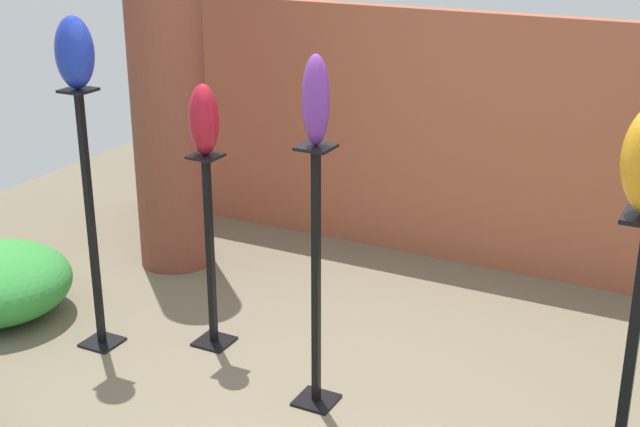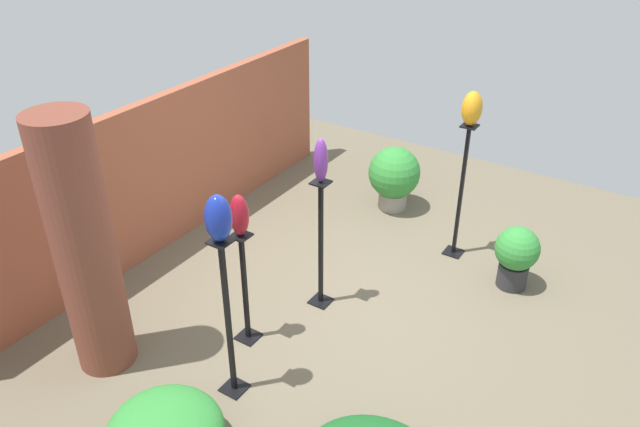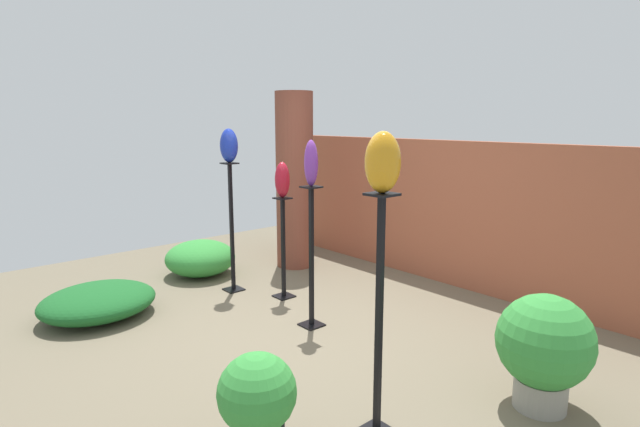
{
  "view_description": "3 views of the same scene",
  "coord_description": "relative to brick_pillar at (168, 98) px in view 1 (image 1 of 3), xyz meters",
  "views": [
    {
      "loc": [
        1.77,
        -3.37,
        2.49
      ],
      "look_at": [
        -0.07,
        0.19,
        1.0
      ],
      "focal_mm": 50.0,
      "sensor_mm": 36.0,
      "label": 1
    },
    {
      "loc": [
        -4.22,
        -2.58,
        3.94
      ],
      "look_at": [
        0.07,
        0.21,
        0.94
      ],
      "focal_mm": 35.0,
      "sensor_mm": 36.0,
      "label": 2
    },
    {
      "loc": [
        3.41,
        -2.82,
        1.96
      ],
      "look_at": [
        0.06,
        0.13,
        1.12
      ],
      "focal_mm": 28.0,
      "sensor_mm": 36.0,
      "label": 3
    }
  ],
  "objects": [
    {
      "name": "art_vase_ruby",
      "position": [
        0.89,
        -0.88,
        0.16
      ],
      "size": [
        0.16,
        0.16,
        0.38
      ],
      "primitive_type": "ellipsoid",
      "color": "maroon",
      "rests_on": "pedestal_ruby"
    },
    {
      "name": "art_vase_cobalt",
      "position": [
        0.33,
        -1.18,
        0.52
      ],
      "size": [
        0.2,
        0.2,
        0.38
      ],
      "primitive_type": "ellipsoid",
      "color": "#192D9E",
      "rests_on": "pedestal_cobalt"
    },
    {
      "name": "brick_wall_back",
      "position": [
        1.75,
        0.94,
        -0.3
      ],
      "size": [
        5.6,
        0.12,
        1.72
      ],
      "primitive_type": "cube",
      "color": "#9E5138",
      "rests_on": "ground"
    },
    {
      "name": "art_vase_violet",
      "position": [
        1.7,
        -1.16,
        0.41
      ],
      "size": [
        0.13,
        0.13,
        0.42
      ],
      "primitive_type": "ellipsoid",
      "color": "#6B2D8C",
      "rests_on": "pedestal_violet"
    },
    {
      "name": "pedestal_violet",
      "position": [
        1.7,
        -1.16,
        -0.53
      ],
      "size": [
        0.2,
        0.2,
        1.36
      ],
      "color": "black",
      "rests_on": "ground"
    },
    {
      "name": "brick_pillar",
      "position": [
        0.0,
        0.0,
        0.0
      ],
      "size": [
        0.5,
        0.5,
        2.32
      ],
      "primitive_type": "cylinder",
      "color": "brown",
      "rests_on": "ground"
    },
    {
      "name": "pedestal_cobalt",
      "position": [
        0.33,
        -1.18,
        -0.47
      ],
      "size": [
        0.2,
        0.2,
        1.49
      ],
      "color": "black",
      "rests_on": "ground"
    },
    {
      "name": "ground_plane",
      "position": [
        1.75,
        -1.27,
        -1.16
      ],
      "size": [
        8.0,
        8.0,
        0.0
      ],
      "primitive_type": "plane",
      "color": "#6B604C"
    },
    {
      "name": "pedestal_ruby",
      "position": [
        0.89,
        -0.88,
        -0.64
      ],
      "size": [
        0.2,
        0.2,
        1.13
      ],
      "color": "black",
      "rests_on": "ground"
    }
  ]
}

